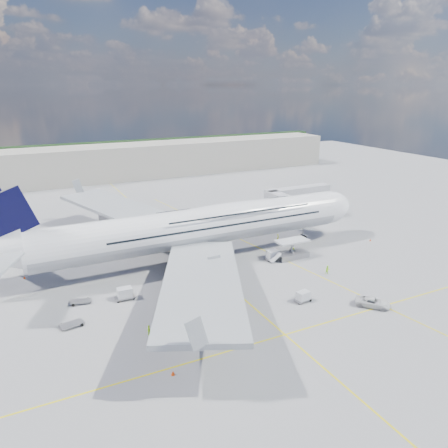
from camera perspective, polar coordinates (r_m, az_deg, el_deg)
name	(u,v)px	position (r m, az deg, el deg)	size (l,w,h in m)	color
ground	(221,279)	(77.42, -0.41, -7.22)	(300.00, 300.00, 0.00)	gray
taxi_line_main	(221,279)	(77.42, -0.41, -7.22)	(0.25, 220.00, 0.01)	yellow
taxi_line_cross	(285,335)	(62.22, 7.98, -14.11)	(120.00, 0.25, 0.01)	yellow
taxi_line_diag	(260,248)	(91.73, 4.70, -3.19)	(0.25, 100.00, 0.01)	yellow
airliner	(199,226)	(83.49, -3.29, -0.30)	(77.26, 79.15, 23.71)	white
jet_bridge	(293,197)	(106.77, 9.05, 3.51)	(18.80, 12.10, 8.50)	#B7B7BC
cargo_loader	(291,252)	(87.22, 8.72, -3.60)	(8.53, 3.20, 3.67)	silver
terminal	(104,163)	(163.24, -15.40, 7.68)	(180.00, 16.00, 12.00)	#B2AD9E
tree_line	(168,147)	(216.97, -7.33, 9.97)	(160.00, 6.00, 8.00)	#193814
dolly_row_a	(81,301)	(72.87, -18.21, -9.55)	(3.37, 2.31, 0.45)	gray
dolly_row_b	(213,316)	(63.77, -1.47, -11.97)	(3.44, 2.39, 1.98)	gray
dolly_row_c	(125,293)	(71.92, -12.84, -8.82)	(3.14, 1.73, 1.97)	gray
dolly_back	(72,324)	(66.87, -19.25, -12.24)	(3.44, 2.28, 0.47)	gray
dolly_nose_far	(303,296)	(70.67, 10.29, -9.26)	(2.89, 1.82, 1.72)	gray
dolly_nose_near	(273,255)	(85.76, 6.39, -4.02)	(3.16, 1.79, 1.95)	gray
baggage_tug	(192,319)	(63.83, -4.27, -12.28)	(3.06, 1.91, 1.78)	silver
catering_truck_inner	(125,245)	(90.23, -12.87, -2.63)	(7.39, 4.06, 4.17)	gray
catering_truck_outer	(113,221)	(106.66, -14.28, 0.41)	(7.13, 3.11, 4.16)	gray
service_van	(373,302)	(71.94, 18.88, -9.66)	(2.40, 5.20, 1.45)	silver
crew_nose	(278,237)	(96.30, 7.06, -1.75)	(0.57, 0.38, 1.57)	#DAF319
crew_loader	(328,270)	(81.21, 13.39, -5.85)	(0.82, 0.64, 1.68)	#A8FF1A
crew_wing	(149,331)	(61.83, -9.76, -13.55)	(0.95, 0.40, 1.62)	#B3F619
crew_van	(293,251)	(89.10, 9.05, -3.49)	(0.74, 0.48, 1.52)	#C8F519
crew_tug	(190,294)	(70.68, -4.52, -9.05)	(1.14, 0.66, 1.77)	#A6E317
cone_nose	(370,240)	(100.85, 18.57, -1.99)	(0.38, 0.38, 0.48)	#F1470C
cone_wing_left_inner	(122,241)	(97.32, -13.18, -2.22)	(0.41, 0.41, 0.53)	#F1470C
cone_wing_left_outer	(85,233)	(104.62, -17.75, -1.17)	(0.50, 0.50, 0.63)	#F1470C
cone_wing_right_inner	(186,310)	(67.12, -5.04, -11.18)	(0.47, 0.47, 0.59)	#F1470C
cone_wing_right_outer	(173,373)	(54.61, -6.68, -18.75)	(0.47, 0.47, 0.59)	#F1470C
cone_tail	(24,277)	(85.14, -24.62, -6.36)	(0.41, 0.41, 0.53)	#F1470C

